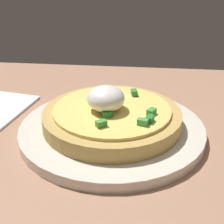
% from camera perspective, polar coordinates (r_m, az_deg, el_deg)
% --- Properties ---
extents(dining_table, '(1.20, 0.73, 0.03)m').
position_cam_1_polar(dining_table, '(0.41, 7.79, -11.36)').
color(dining_table, '#A6785D').
rests_on(dining_table, ground).
extents(plate, '(0.25, 0.25, 0.01)m').
position_cam_1_polar(plate, '(0.46, -0.00, -3.03)').
color(plate, silver).
rests_on(plate, dining_table).
extents(pizza, '(0.19, 0.19, 0.06)m').
position_cam_1_polar(pizza, '(0.45, -0.08, -0.61)').
color(pizza, tan).
rests_on(pizza, plate).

